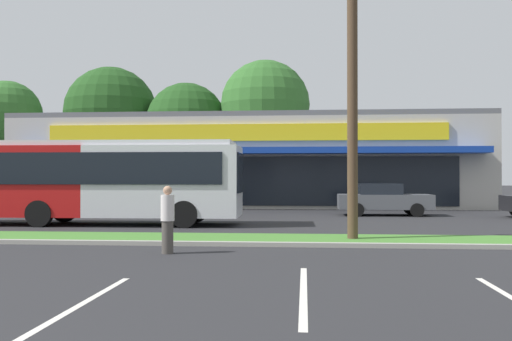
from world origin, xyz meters
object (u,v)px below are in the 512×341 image
Objects in this scene: car_2 at (173,199)px; utility_pole at (348,31)px; city_bus at (77,179)px; car_1 at (383,199)px; pedestrian_by_pole at (168,220)px.

utility_pole is at bearing 125.86° from car_2.
city_bus is 5.91m from car_2.
car_1 is 10.13m from car_2.
city_bus is at bearing 168.97° from pedestrian_by_pole.
utility_pole reaches higher than city_bus.
car_2 is (-10.07, -1.09, 0.03)m from car_1.
car_2 is (-7.52, 10.40, -5.24)m from utility_pole.
utility_pole is 6.88× the size of pedestrian_by_pole.
utility_pole is 7.46m from pedestrian_by_pole.
city_bus reaches higher than pedestrian_by_pole.
pedestrian_by_pole is (-4.58, -2.73, -5.22)m from utility_pole.
utility_pole is 2.61× the size of car_2.
car_2 is 13.45m from pedestrian_by_pole.
city_bus is 7.83× the size of pedestrian_by_pole.
city_bus is at bearing 152.91° from utility_pole.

